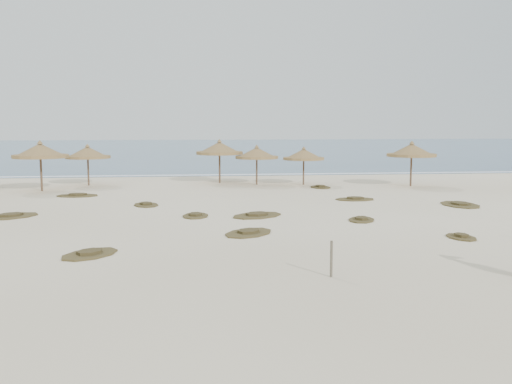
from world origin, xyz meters
TOP-DOWN VIEW (x-y plane):
  - ground at (0.00, 0.00)m, footprint 160.00×160.00m
  - ocean at (0.00, 75.00)m, footprint 200.00×100.00m
  - foam_line at (0.00, 26.00)m, footprint 70.00×0.60m
  - palapa_1 at (-11.50, 16.14)m, footprint 4.47×4.47m
  - palapa_2 at (-9.14, 19.13)m, footprint 3.75×3.75m
  - palapa_3 at (-0.10, 19.72)m, footprint 4.45×4.45m
  - palapa_4 at (2.42, 18.44)m, footprint 3.17×3.17m
  - palapa_5 at (5.62, 17.88)m, footprint 3.20×3.20m
  - palapa_6 at (12.69, 16.17)m, footprint 4.29×4.29m
  - fence_post_near at (1.75, -5.69)m, footprint 0.09×0.09m
  - scrub_1 at (-10.35, 5.96)m, footprint 3.03×2.92m
  - scrub_2 at (-1.94, 5.14)m, footprint 1.38×1.94m
  - scrub_3 at (0.88, 4.91)m, footprint 3.07×2.80m
  - scrub_4 at (5.33, 3.22)m, footprint 1.70×2.03m
  - scrub_5 at (11.82, 7.17)m, footprint 1.82×2.77m
  - scrub_6 at (-8.77, 13.28)m, footprint 2.49×1.68m
  - scrub_7 at (6.97, 9.88)m, footprint 2.22×1.44m
  - scrub_9 at (0.08, 0.78)m, footprint 2.66×2.74m
  - scrub_10 at (6.40, 16.00)m, footprint 1.47×2.07m
  - scrub_11 at (-5.42, -2.22)m, footprint 2.37×2.49m
  - scrub_12 at (7.90, -0.94)m, footprint 1.08×1.54m
  - scrub_13 at (-4.47, 8.97)m, footprint 1.64×2.15m

SIDE VIEW (x-z plane):
  - ground at x=0.00m, z-range 0.00..0.00m
  - ocean at x=0.00m, z-range 0.00..0.01m
  - foam_line at x=0.00m, z-range 0.00..0.01m
  - scrub_6 at x=-8.77m, z-range -0.03..0.13m
  - scrub_12 at x=7.90m, z-range -0.03..0.13m
  - scrub_1 at x=-10.35m, z-range -0.03..0.13m
  - scrub_2 at x=-1.94m, z-range -0.03..0.13m
  - scrub_3 at x=0.88m, z-range -0.03..0.13m
  - scrub_5 at x=11.82m, z-range -0.03..0.13m
  - scrub_9 at x=0.08m, z-range -0.03..0.13m
  - scrub_10 at x=6.40m, z-range -0.03..0.13m
  - scrub_11 at x=-5.42m, z-range -0.03..0.13m
  - scrub_13 at x=-4.47m, z-range -0.03..0.13m
  - scrub_4 at x=5.33m, z-range -0.03..0.13m
  - scrub_7 at x=6.97m, z-range -0.03..0.13m
  - fence_post_near at x=1.75m, z-range 0.00..1.03m
  - palapa_5 at x=5.62m, z-range 0.74..3.41m
  - palapa_4 at x=2.42m, z-range 0.77..3.55m
  - palapa_2 at x=-9.14m, z-range 0.79..3.65m
  - palapa_6 at x=12.69m, z-range 0.85..3.95m
  - palapa_3 at x=-0.10m, z-range 0.87..4.02m
  - palapa_1 at x=-11.50m, z-range 0.89..4.10m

